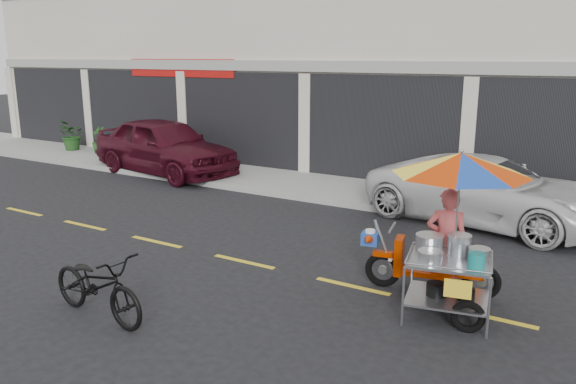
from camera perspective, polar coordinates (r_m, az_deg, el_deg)
The scene contains 9 objects.
ground at distance 8.61m, azimuth 6.57°, elevation -9.51°, with size 90.00×90.00×0.00m, color black.
sidewalk at distance 13.54m, azimuth 16.39°, elevation -1.00°, with size 45.00×3.00×0.15m, color gray.
centerline at distance 8.61m, azimuth 6.57°, elevation -9.49°, with size 42.00×0.10×0.01m, color gold.
maroon_sedan at distance 16.71m, azimuth -12.44°, elevation 4.58°, with size 1.95×4.85×1.65m, color #3C0A17.
white_pickup at distance 12.23m, azimuth 19.68°, elevation 0.13°, with size 2.26×4.90×1.36m, color silver.
plant_tall at distance 21.10m, azimuth -21.07°, elevation 5.44°, with size 0.96×0.83×1.07m, color #1C4318.
plant_short at distance 20.11m, azimuth -18.64°, elevation 5.04°, with size 0.51×0.51×0.91m, color #1C4318.
near_bicycle at distance 7.83m, azimuth -18.79°, elevation -8.94°, with size 0.61×1.76×0.93m, color black.
food_vendor_rig at distance 7.72m, azimuth 16.33°, elevation -1.64°, with size 2.50×2.04×2.26m.
Camera 1 is at (3.24, -7.23, 3.38)m, focal length 35.00 mm.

